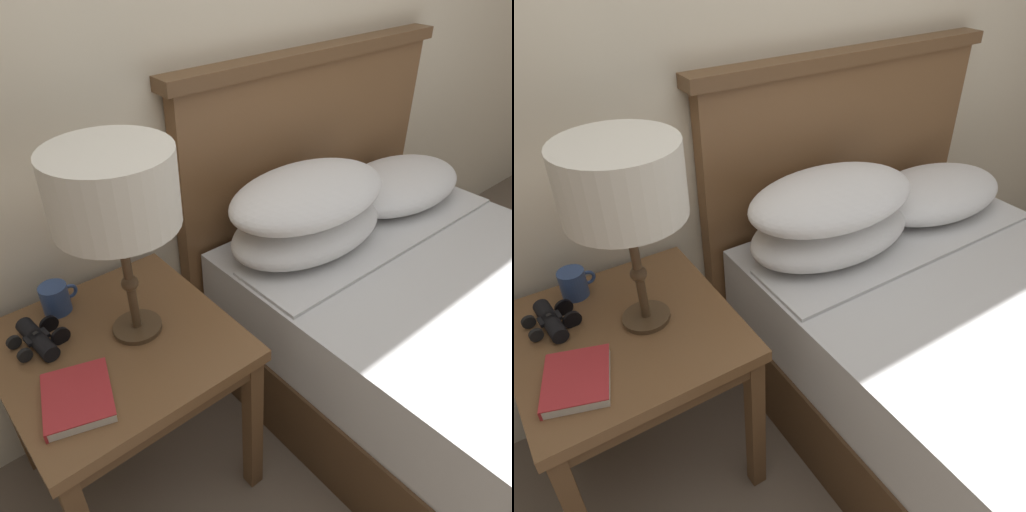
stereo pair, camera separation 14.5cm
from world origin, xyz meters
TOP-DOWN VIEW (x-y plane):
  - ground_plane at (0.00, 0.00)m, footprint 20.00×20.00m
  - wall_back at (0.00, 0.89)m, footprint 8.00×0.06m
  - nightstand at (-0.54, 0.55)m, footprint 0.58×0.58m
  - bed at (0.43, -0.01)m, footprint 1.24×1.92m
  - table_lamp at (-0.47, 0.55)m, footprint 0.30×0.30m
  - book_on_nightstand at (-0.70, 0.43)m, footprint 0.20×0.22m
  - binoculars_pair at (-0.70, 0.66)m, footprint 0.14×0.16m
  - coffee_mug at (-0.60, 0.77)m, footprint 0.10×0.08m

SIDE VIEW (x-z plane):
  - ground_plane at x=0.00m, z-range 0.00..0.00m
  - bed at x=0.43m, z-range -0.24..0.89m
  - nightstand at x=-0.54m, z-range 0.21..0.80m
  - book_on_nightstand at x=-0.70m, z-range 0.58..0.61m
  - binoculars_pair at x=-0.70m, z-range 0.58..0.63m
  - coffee_mug at x=-0.60m, z-range 0.59..0.67m
  - table_lamp at x=-0.47m, z-range 0.74..1.25m
  - wall_back at x=0.00m, z-range 0.00..2.60m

